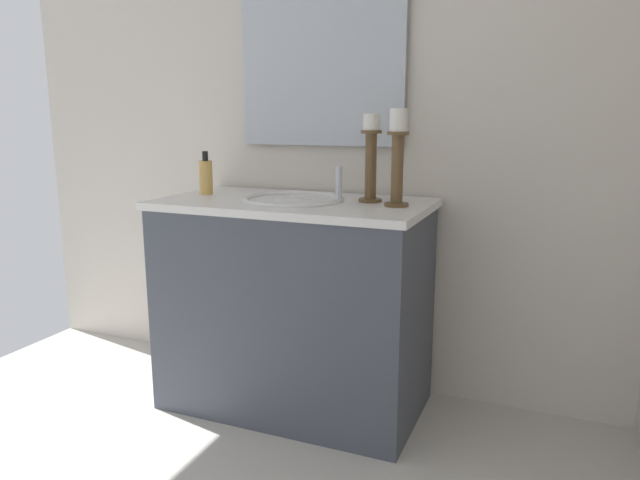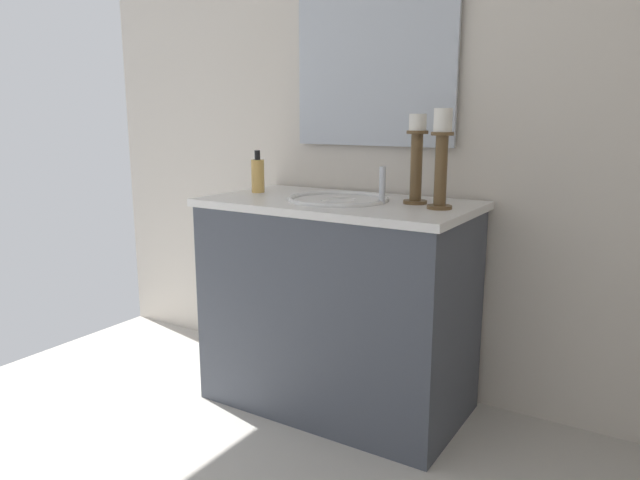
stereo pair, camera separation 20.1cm
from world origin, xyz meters
name	(u,v)px [view 1 (the left image)]	position (x,y,z in m)	size (l,w,h in m)	color
wall_left	(300,106)	(-1.43, 0.00, 1.23)	(0.04, 2.88, 2.45)	silver
vanity_cabinet	(294,304)	(-1.11, 0.12, 0.43)	(0.58, 1.07, 0.86)	#474C56
sink_basin	(294,210)	(-1.11, 0.12, 0.82)	(0.40, 0.40, 0.24)	white
mirror	(321,48)	(-1.39, 0.12, 1.46)	(0.02, 0.73, 0.80)	silver
candle_holder_tall	(398,155)	(-1.11, 0.53, 1.05)	(0.09, 0.09, 0.35)	brown
candle_holder_short	(371,156)	(-1.18, 0.41, 1.03)	(0.09, 0.09, 0.33)	brown
soap_bottle	(206,176)	(-1.13, -0.30, 0.93)	(0.06, 0.06, 0.18)	#E5B259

